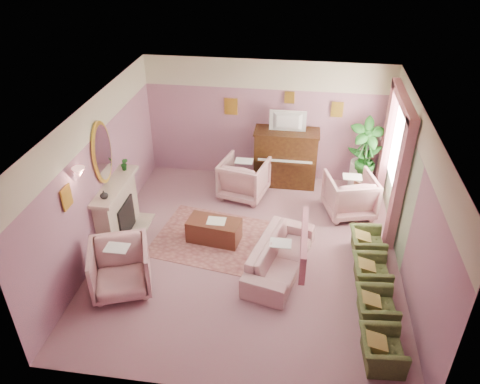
# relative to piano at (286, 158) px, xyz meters

# --- Properties ---
(floor) EXTENTS (5.50, 6.00, 0.01)m
(floor) POSITION_rel_piano_xyz_m (-0.50, -2.68, -0.65)
(floor) COLOR gray
(floor) RESTS_ON ground
(ceiling) EXTENTS (5.50, 6.00, 0.01)m
(ceiling) POSITION_rel_piano_xyz_m (-0.50, -2.68, 2.15)
(ceiling) COLOR #F2EECB
(ceiling) RESTS_ON wall_back
(wall_back) EXTENTS (5.50, 0.02, 2.80)m
(wall_back) POSITION_rel_piano_xyz_m (-0.50, 0.32, 0.75)
(wall_back) COLOR slate
(wall_back) RESTS_ON floor
(wall_front) EXTENTS (5.50, 0.02, 2.80)m
(wall_front) POSITION_rel_piano_xyz_m (-0.50, -5.68, 0.75)
(wall_front) COLOR slate
(wall_front) RESTS_ON floor
(wall_left) EXTENTS (0.02, 6.00, 2.80)m
(wall_left) POSITION_rel_piano_xyz_m (-3.25, -2.68, 0.75)
(wall_left) COLOR slate
(wall_left) RESTS_ON floor
(wall_right) EXTENTS (0.02, 6.00, 2.80)m
(wall_right) POSITION_rel_piano_xyz_m (2.25, -2.68, 0.75)
(wall_right) COLOR slate
(wall_right) RESTS_ON floor
(picture_rail_band) EXTENTS (5.50, 0.01, 0.65)m
(picture_rail_band) POSITION_rel_piano_xyz_m (-0.50, 0.31, 1.82)
(picture_rail_band) COLOR beige
(picture_rail_band) RESTS_ON wall_back
(stripe_panel) EXTENTS (0.01, 3.00, 2.15)m
(stripe_panel) POSITION_rel_piano_xyz_m (2.23, -1.38, 0.42)
(stripe_panel) COLOR #A3BA94
(stripe_panel) RESTS_ON wall_right
(fireplace_surround) EXTENTS (0.30, 1.40, 1.10)m
(fireplace_surround) POSITION_rel_piano_xyz_m (-3.09, -2.48, -0.10)
(fireplace_surround) COLOR #C0AE95
(fireplace_surround) RESTS_ON floor
(fireplace_inset) EXTENTS (0.18, 0.72, 0.68)m
(fireplace_inset) POSITION_rel_piano_xyz_m (-2.99, -2.48, -0.25)
(fireplace_inset) COLOR black
(fireplace_inset) RESTS_ON floor
(fire_ember) EXTENTS (0.06, 0.54, 0.10)m
(fire_ember) POSITION_rel_piano_xyz_m (-2.95, -2.48, -0.43)
(fire_ember) COLOR #E94300
(fire_ember) RESTS_ON floor
(mantel_shelf) EXTENTS (0.40, 1.55, 0.07)m
(mantel_shelf) POSITION_rel_piano_xyz_m (-3.06, -2.48, 0.47)
(mantel_shelf) COLOR #C0AE95
(mantel_shelf) RESTS_ON fireplace_surround
(hearth) EXTENTS (0.55, 1.50, 0.02)m
(hearth) POSITION_rel_piano_xyz_m (-2.89, -2.48, -0.64)
(hearth) COLOR #C0AE95
(hearth) RESTS_ON floor
(mirror_frame) EXTENTS (0.04, 0.72, 1.20)m
(mirror_frame) POSITION_rel_piano_xyz_m (-3.20, -2.48, 1.15)
(mirror_frame) COLOR yellow
(mirror_frame) RESTS_ON wall_left
(mirror_glass) EXTENTS (0.01, 0.60, 1.06)m
(mirror_glass) POSITION_rel_piano_xyz_m (-3.17, -2.48, 1.15)
(mirror_glass) COLOR white
(mirror_glass) RESTS_ON wall_left
(sconce_shade) EXTENTS (0.20, 0.20, 0.16)m
(sconce_shade) POSITION_rel_piano_xyz_m (-3.12, -3.53, 1.33)
(sconce_shade) COLOR #FFA797
(sconce_shade) RESTS_ON wall_left
(piano) EXTENTS (1.40, 0.60, 1.30)m
(piano) POSITION_rel_piano_xyz_m (0.00, 0.00, 0.00)
(piano) COLOR black
(piano) RESTS_ON floor
(piano_keyshelf) EXTENTS (1.30, 0.12, 0.06)m
(piano_keyshelf) POSITION_rel_piano_xyz_m (-0.00, -0.35, 0.07)
(piano_keyshelf) COLOR black
(piano_keyshelf) RESTS_ON piano
(piano_keys) EXTENTS (1.20, 0.08, 0.02)m
(piano_keys) POSITION_rel_piano_xyz_m (0.00, -0.35, 0.11)
(piano_keys) COLOR white
(piano_keys) RESTS_ON piano
(piano_top) EXTENTS (1.45, 0.65, 0.04)m
(piano_top) POSITION_rel_piano_xyz_m (0.00, 0.00, 0.66)
(piano_top) COLOR black
(piano_top) RESTS_ON piano
(television) EXTENTS (0.80, 0.12, 0.48)m
(television) POSITION_rel_piano_xyz_m (0.00, -0.05, 0.95)
(television) COLOR black
(television) RESTS_ON piano
(print_back_left) EXTENTS (0.30, 0.03, 0.38)m
(print_back_left) POSITION_rel_piano_xyz_m (-1.30, 0.28, 1.07)
(print_back_left) COLOR yellow
(print_back_left) RESTS_ON wall_back
(print_back_right) EXTENTS (0.26, 0.03, 0.34)m
(print_back_right) POSITION_rel_piano_xyz_m (1.05, 0.28, 1.13)
(print_back_right) COLOR yellow
(print_back_right) RESTS_ON wall_back
(print_back_mid) EXTENTS (0.22, 0.03, 0.26)m
(print_back_mid) POSITION_rel_piano_xyz_m (0.00, 0.28, 1.35)
(print_back_mid) COLOR yellow
(print_back_mid) RESTS_ON wall_back
(print_left_wall) EXTENTS (0.03, 0.28, 0.36)m
(print_left_wall) POSITION_rel_piano_xyz_m (-3.21, -3.88, 1.07)
(print_left_wall) COLOR yellow
(print_left_wall) RESTS_ON wall_left
(window_blind) EXTENTS (0.03, 1.40, 1.80)m
(window_blind) POSITION_rel_piano_xyz_m (2.20, -1.13, 1.05)
(window_blind) COLOR beige
(window_blind) RESTS_ON wall_right
(curtain_left) EXTENTS (0.16, 0.34, 2.60)m
(curtain_left) POSITION_rel_piano_xyz_m (2.12, -2.05, 0.65)
(curtain_left) COLOR #A15968
(curtain_left) RESTS_ON floor
(curtain_right) EXTENTS (0.16, 0.34, 2.60)m
(curtain_right) POSITION_rel_piano_xyz_m (2.12, -0.21, 0.65)
(curtain_right) COLOR #A15968
(curtain_right) RESTS_ON floor
(pelmet) EXTENTS (0.16, 2.20, 0.16)m
(pelmet) POSITION_rel_piano_xyz_m (2.12, -1.13, 1.91)
(pelmet) COLOR #A15968
(pelmet) RESTS_ON wall_right
(mantel_plant) EXTENTS (0.16, 0.16, 0.28)m
(mantel_plant) POSITION_rel_piano_xyz_m (-3.05, -1.93, 0.64)
(mantel_plant) COLOR #154A15
(mantel_plant) RESTS_ON mantel_shelf
(mantel_vase) EXTENTS (0.16, 0.16, 0.16)m
(mantel_vase) POSITION_rel_piano_xyz_m (-3.05, -2.98, 0.58)
(mantel_vase) COLOR beige
(mantel_vase) RESTS_ON mantel_shelf
(area_rug) EXTENTS (2.76, 2.18, 0.01)m
(area_rug) POSITION_rel_piano_xyz_m (-1.09, -2.39, -0.64)
(area_rug) COLOR #915653
(area_rug) RESTS_ON floor
(coffee_table) EXTENTS (1.06, 0.63, 0.45)m
(coffee_table) POSITION_rel_piano_xyz_m (-1.21, -2.40, -0.43)
(coffee_table) COLOR #4C2619
(coffee_table) RESTS_ON floor
(table_paper) EXTENTS (0.35, 0.28, 0.01)m
(table_paper) POSITION_rel_piano_xyz_m (-1.16, -2.40, -0.20)
(table_paper) COLOR silver
(table_paper) RESTS_ON coffee_table
(sofa) EXTENTS (0.66, 1.99, 0.80)m
(sofa) POSITION_rel_piano_xyz_m (0.10, -3.06, -0.25)
(sofa) COLOR #C99A98
(sofa) RESTS_ON floor
(sofa_throw) EXTENTS (0.10, 1.51, 0.55)m
(sofa_throw) POSITION_rel_piano_xyz_m (0.50, -3.06, -0.05)
(sofa_throw) COLOR #A15968
(sofa_throw) RESTS_ON sofa
(floral_armchair_left) EXTENTS (0.94, 0.94, 0.98)m
(floral_armchair_left) POSITION_rel_piano_xyz_m (-0.87, -0.69, -0.16)
(floral_armchair_left) COLOR #C99A98
(floral_armchair_left) RESTS_ON floor
(floral_armchair_right) EXTENTS (0.94, 0.94, 0.98)m
(floral_armchair_right) POSITION_rel_piano_xyz_m (1.41, -1.06, -0.16)
(floral_armchair_right) COLOR #C99A98
(floral_armchair_right) RESTS_ON floor
(floral_armchair_front) EXTENTS (0.94, 0.94, 0.98)m
(floral_armchair_front) POSITION_rel_piano_xyz_m (-2.49, -3.96, -0.16)
(floral_armchair_front) COLOR #C99A98
(floral_armchair_front) RESTS_ON floor
(olive_chair_a) EXTENTS (0.49, 0.70, 0.61)m
(olive_chair_a) POSITION_rel_piano_xyz_m (1.67, -4.86, -0.35)
(olive_chair_a) COLOR #47572A
(olive_chair_a) RESTS_ON floor
(olive_chair_b) EXTENTS (0.49, 0.70, 0.61)m
(olive_chair_b) POSITION_rel_piano_xyz_m (1.67, -4.04, -0.35)
(olive_chair_b) COLOR #47572A
(olive_chair_b) RESTS_ON floor
(olive_chair_c) EXTENTS (0.49, 0.70, 0.61)m
(olive_chair_c) POSITION_rel_piano_xyz_m (1.67, -3.22, -0.35)
(olive_chair_c) COLOR #47572A
(olive_chair_c) RESTS_ON floor
(olive_chair_d) EXTENTS (0.49, 0.70, 0.61)m
(olive_chair_d) POSITION_rel_piano_xyz_m (1.67, -2.40, -0.35)
(olive_chair_d) COLOR #47572A
(olive_chair_d) RESTS_ON floor
(side_table) EXTENTS (0.52, 0.52, 0.70)m
(side_table) POSITION_rel_piano_xyz_m (1.71, -0.04, -0.30)
(side_table) COLOR white
(side_table) RESTS_ON floor
(side_plant_big) EXTENTS (0.30, 0.30, 0.34)m
(side_plant_big) POSITION_rel_piano_xyz_m (1.71, -0.04, 0.22)
(side_plant_big) COLOR #154A15
(side_plant_big) RESTS_ON side_table
(side_plant_small) EXTENTS (0.16, 0.16, 0.28)m
(side_plant_small) POSITION_rel_piano_xyz_m (1.83, -0.14, 0.19)
(side_plant_small) COLOR #154A15
(side_plant_small) RESTS_ON side_table
(palm_pot) EXTENTS (0.34, 0.34, 0.34)m
(palm_pot) POSITION_rel_piano_xyz_m (1.72, -0.18, -0.48)
(palm_pot) COLOR brown
(palm_pot) RESTS_ON floor
(palm_plant) EXTENTS (0.76, 0.76, 1.44)m
(palm_plant) POSITION_rel_piano_xyz_m (1.72, -0.18, 0.41)
(palm_plant) COLOR #154A15
(palm_plant) RESTS_ON palm_pot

